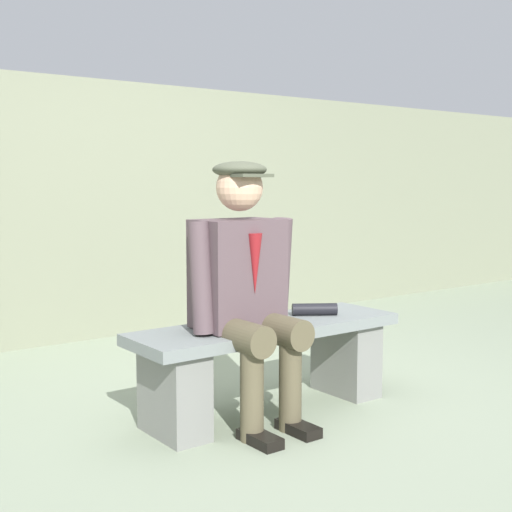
# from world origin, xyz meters

# --- Properties ---
(ground_plane) EXTENTS (30.00, 30.00, 0.00)m
(ground_plane) POSITION_xyz_m (0.00, 0.00, 0.00)
(ground_plane) COLOR gray
(bench) EXTENTS (1.47, 0.45, 0.47)m
(bench) POSITION_xyz_m (0.00, 0.00, 0.30)
(bench) COLOR slate
(bench) RESTS_ON ground
(seated_man) EXTENTS (0.58, 0.59, 1.29)m
(seated_man) POSITION_xyz_m (0.19, 0.06, 0.71)
(seated_man) COLOR #534147
(seated_man) RESTS_ON ground
(rolled_magazine) EXTENTS (0.24, 0.19, 0.07)m
(rolled_magazine) POSITION_xyz_m (-0.33, -0.01, 0.50)
(rolled_magazine) COLOR black
(rolled_magazine) RESTS_ON bench
(stadium_wall) EXTENTS (12.00, 0.24, 1.95)m
(stadium_wall) POSITION_xyz_m (0.00, -2.25, 0.97)
(stadium_wall) COLOR gray
(stadium_wall) RESTS_ON ground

